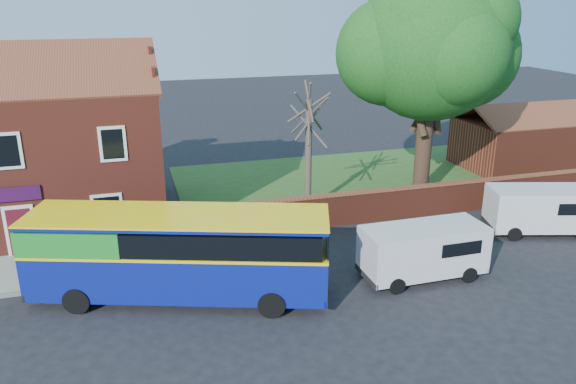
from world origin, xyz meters
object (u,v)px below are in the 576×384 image
object	(u,v)px
bus	(170,251)
van_far	(543,208)
large_tree	(431,48)
van_near	(423,249)

from	to	relation	value
bus	van_far	world-z (taller)	bus
large_tree	bus	bearing A→B (deg)	-151.84
van_far	large_tree	distance (m)	9.67
bus	large_tree	bearing A→B (deg)	46.79
bus	large_tree	distance (m)	17.26
bus	large_tree	xyz separation A→B (m)	(14.25, 7.63, 6.05)
van_far	bus	bearing A→B (deg)	-159.88
van_far	large_tree	bearing A→B (deg)	128.76
van_far	large_tree	xyz separation A→B (m)	(-2.69, 6.45, 6.68)
van_near	van_far	xyz separation A→B (m)	(7.47, 2.38, 0.02)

